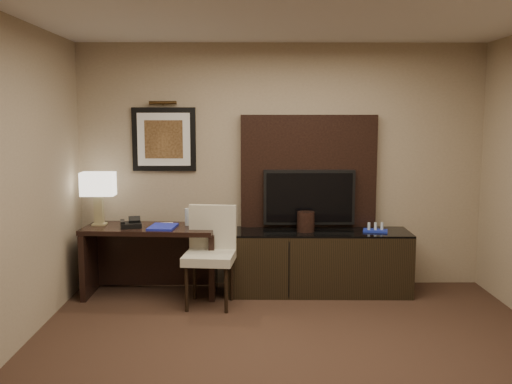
{
  "coord_description": "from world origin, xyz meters",
  "views": [
    {
      "loc": [
        -0.35,
        -3.85,
        1.9
      ],
      "look_at": [
        -0.29,
        1.8,
        1.15
      ],
      "focal_mm": 40.0,
      "sensor_mm": 36.0,
      "label": 1
    }
  ],
  "objects_px": {
    "table_lamp": "(99,198)",
    "water_bottle": "(188,217)",
    "credenza": "(318,262)",
    "desk": "(151,260)",
    "tv": "(309,197)",
    "desk_chair": "(209,256)",
    "minibar_tray": "(375,227)",
    "ice_bucket": "(306,222)",
    "desk_phone": "(131,223)"
  },
  "relations": [
    {
      "from": "minibar_tray",
      "to": "credenza",
      "type": "bearing_deg",
      "value": 177.38
    },
    {
      "from": "credenza",
      "to": "desk",
      "type": "bearing_deg",
      "value": -177.13
    },
    {
      "from": "tv",
      "to": "water_bottle",
      "type": "xyz_separation_m",
      "value": [
        -1.32,
        -0.18,
        -0.18
      ]
    },
    {
      "from": "table_lamp",
      "to": "ice_bucket",
      "type": "relative_size",
      "value": 2.72
    },
    {
      "from": "ice_bucket",
      "to": "minibar_tray",
      "type": "xyz_separation_m",
      "value": [
        0.75,
        -0.03,
        -0.06
      ]
    },
    {
      "from": "table_lamp",
      "to": "minibar_tray",
      "type": "height_order",
      "value": "table_lamp"
    },
    {
      "from": "credenza",
      "to": "ice_bucket",
      "type": "xyz_separation_m",
      "value": [
        -0.13,
        -0.0,
        0.44
      ]
    },
    {
      "from": "desk",
      "to": "tv",
      "type": "bearing_deg",
      "value": 12.39
    },
    {
      "from": "tv",
      "to": "desk_phone",
      "type": "height_order",
      "value": "tv"
    },
    {
      "from": "tv",
      "to": "minibar_tray",
      "type": "relative_size",
      "value": 3.93
    },
    {
      "from": "desk_phone",
      "to": "water_bottle",
      "type": "bearing_deg",
      "value": -3.2
    },
    {
      "from": "credenza",
      "to": "water_bottle",
      "type": "relative_size",
      "value": 10.71
    },
    {
      "from": "credenza",
      "to": "minibar_tray",
      "type": "height_order",
      "value": "minibar_tray"
    },
    {
      "from": "desk_phone",
      "to": "ice_bucket",
      "type": "bearing_deg",
      "value": -10.94
    },
    {
      "from": "desk",
      "to": "ice_bucket",
      "type": "xyz_separation_m",
      "value": [
        1.66,
        0.05,
        0.41
      ]
    },
    {
      "from": "minibar_tray",
      "to": "ice_bucket",
      "type": "bearing_deg",
      "value": 178.06
    },
    {
      "from": "desk",
      "to": "tv",
      "type": "relative_size",
      "value": 1.39
    },
    {
      "from": "table_lamp",
      "to": "water_bottle",
      "type": "height_order",
      "value": "table_lamp"
    },
    {
      "from": "table_lamp",
      "to": "credenza",
      "type": "bearing_deg",
      "value": -0.85
    },
    {
      "from": "desk",
      "to": "minibar_tray",
      "type": "bearing_deg",
      "value": 4.92
    },
    {
      "from": "desk_phone",
      "to": "water_bottle",
      "type": "xyz_separation_m",
      "value": [
        0.58,
        0.11,
        0.04
      ]
    },
    {
      "from": "desk",
      "to": "ice_bucket",
      "type": "relative_size",
      "value": 6.54
    },
    {
      "from": "table_lamp",
      "to": "ice_bucket",
      "type": "height_order",
      "value": "table_lamp"
    },
    {
      "from": "credenza",
      "to": "tv",
      "type": "bearing_deg",
      "value": 114.46
    },
    {
      "from": "credenza",
      "to": "table_lamp",
      "type": "relative_size",
      "value": 3.41
    },
    {
      "from": "desk",
      "to": "table_lamp",
      "type": "distance_m",
      "value": 0.87
    },
    {
      "from": "tv",
      "to": "ice_bucket",
      "type": "relative_size",
      "value": 4.71
    },
    {
      "from": "desk_phone",
      "to": "minibar_tray",
      "type": "relative_size",
      "value": 0.83
    },
    {
      "from": "tv",
      "to": "minibar_tray",
      "type": "bearing_deg",
      "value": -17.46
    },
    {
      "from": "desk",
      "to": "desk_phone",
      "type": "distance_m",
      "value": 0.47
    },
    {
      "from": "tv",
      "to": "ice_bucket",
      "type": "xyz_separation_m",
      "value": [
        -0.05,
        -0.19,
        -0.24
      ]
    },
    {
      "from": "credenza",
      "to": "desk_phone",
      "type": "distance_m",
      "value": 2.04
    },
    {
      "from": "desk",
      "to": "tv",
      "type": "height_order",
      "value": "tv"
    },
    {
      "from": "desk_phone",
      "to": "desk_chair",
      "type": "bearing_deg",
      "value": -35.47
    },
    {
      "from": "tv",
      "to": "desk_phone",
      "type": "distance_m",
      "value": 1.94
    },
    {
      "from": "tv",
      "to": "minibar_tray",
      "type": "height_order",
      "value": "tv"
    },
    {
      "from": "desk",
      "to": "desk_phone",
      "type": "bearing_deg",
      "value": -158.73
    },
    {
      "from": "desk_chair",
      "to": "ice_bucket",
      "type": "bearing_deg",
      "value": 29.51
    },
    {
      "from": "desk_phone",
      "to": "minibar_tray",
      "type": "bearing_deg",
      "value": -12.43
    },
    {
      "from": "tv",
      "to": "desk",
      "type": "bearing_deg",
      "value": -172.0
    },
    {
      "from": "desk_phone",
      "to": "water_bottle",
      "type": "distance_m",
      "value": 0.59
    },
    {
      "from": "credenza",
      "to": "table_lamp",
      "type": "xyz_separation_m",
      "value": [
        -2.35,
        0.03,
        0.69
      ]
    },
    {
      "from": "desk_chair",
      "to": "minibar_tray",
      "type": "bearing_deg",
      "value": 19.29
    },
    {
      "from": "desk_chair",
      "to": "minibar_tray",
      "type": "relative_size",
      "value": 4.01
    },
    {
      "from": "desk_phone",
      "to": "ice_bucket",
      "type": "xyz_separation_m",
      "value": [
        1.85,
        0.11,
        -0.01
      ]
    },
    {
      "from": "credenza",
      "to": "ice_bucket",
      "type": "relative_size",
      "value": 9.27
    },
    {
      "from": "desk",
      "to": "desk_phone",
      "type": "xyz_separation_m",
      "value": [
        -0.19,
        -0.06,
        0.42
      ]
    },
    {
      "from": "table_lamp",
      "to": "water_bottle",
      "type": "bearing_deg",
      "value": -1.76
    },
    {
      "from": "tv",
      "to": "table_lamp",
      "type": "bearing_deg",
      "value": -176.08
    },
    {
      "from": "table_lamp",
      "to": "ice_bucket",
      "type": "bearing_deg",
      "value": -0.97
    }
  ]
}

